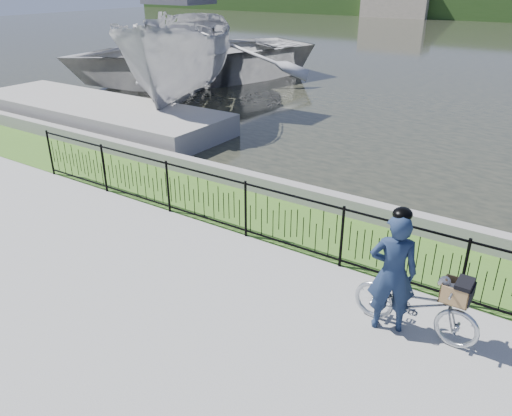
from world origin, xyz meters
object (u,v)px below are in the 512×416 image
Objects in this scene: bicycle_rig at (416,303)px; boat_far at (189,54)px; cyclist at (393,272)px; boat_near at (182,57)px; dock at (96,113)px.

boat_far reaches higher than bicycle_rig.
bicycle_rig is 0.94× the size of cyclist.
boat_near reaches higher than cyclist.
boat_near reaches higher than dock.
boat_near reaches higher than boat_far.
boat_near is (1.01, 3.41, 1.54)m from dock.
cyclist is at bearing -22.35° from dock.
dock is at bearing 158.69° from bicycle_rig.
boat_far reaches higher than cyclist.
cyclist is 0.20× the size of boat_near.
bicycle_rig is 0.58m from cyclist.
boat_near is 0.66× the size of boat_far.
boat_near is at bearing 143.09° from cyclist.
dock is 1.04× the size of boat_near.
bicycle_rig is 19.48m from boat_far.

